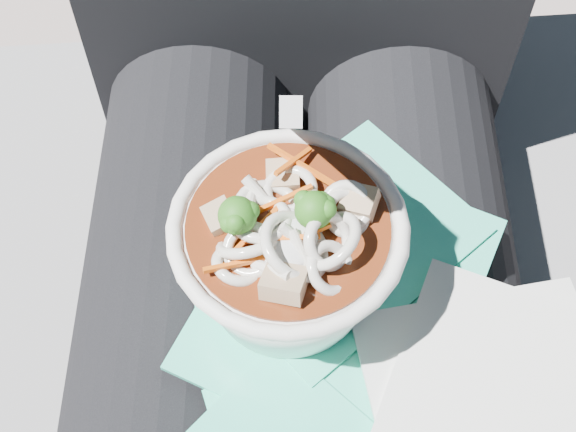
{
  "coord_description": "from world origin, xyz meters",
  "views": [
    {
      "loc": [
        -0.01,
        -0.21,
        1.04
      ],
      "look_at": [
        -0.01,
        0.01,
        0.67
      ],
      "focal_mm": 50.0,
      "sensor_mm": 36.0,
      "label": 1
    }
  ],
  "objects_px": {
    "lap": "(300,362)",
    "plastic_bag": "(360,387)",
    "udon_bowl": "(288,249)",
    "person_body": "(301,227)",
    "stone_ledge": "(297,330)"
  },
  "relations": [
    {
      "from": "stone_ledge",
      "to": "plastic_bag",
      "type": "relative_size",
      "value": 2.62
    },
    {
      "from": "person_body",
      "to": "plastic_bag",
      "type": "xyz_separation_m",
      "value": [
        0.03,
        -0.14,
        0.05
      ]
    },
    {
      "from": "lap",
      "to": "person_body",
      "type": "xyz_separation_m",
      "value": [
        0.0,
        0.09,
        0.03
      ]
    },
    {
      "from": "person_body",
      "to": "plastic_bag",
      "type": "relative_size",
      "value": 2.56
    },
    {
      "from": "stone_ledge",
      "to": "person_body",
      "type": "bearing_deg",
      "value": -90.0
    },
    {
      "from": "person_body",
      "to": "plastic_bag",
      "type": "bearing_deg",
      "value": -76.37
    },
    {
      "from": "plastic_bag",
      "to": "udon_bowl",
      "type": "xyz_separation_m",
      "value": [
        -0.04,
        0.06,
        0.05
      ]
    },
    {
      "from": "udon_bowl",
      "to": "person_body",
      "type": "bearing_deg",
      "value": 83.59
    },
    {
      "from": "lap",
      "to": "plastic_bag",
      "type": "height_order",
      "value": "plastic_bag"
    },
    {
      "from": "lap",
      "to": "stone_ledge",
      "type": "bearing_deg",
      "value": 90.0
    },
    {
      "from": "stone_ledge",
      "to": "lap",
      "type": "relative_size",
      "value": 2.08
    },
    {
      "from": "stone_ledge",
      "to": "person_body",
      "type": "distance_m",
      "value": 0.32
    },
    {
      "from": "lap",
      "to": "udon_bowl",
      "type": "distance_m",
      "value": 0.14
    },
    {
      "from": "udon_bowl",
      "to": "stone_ledge",
      "type": "bearing_deg",
      "value": 86.31
    },
    {
      "from": "lap",
      "to": "plastic_bag",
      "type": "relative_size",
      "value": 1.26
    }
  ]
}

